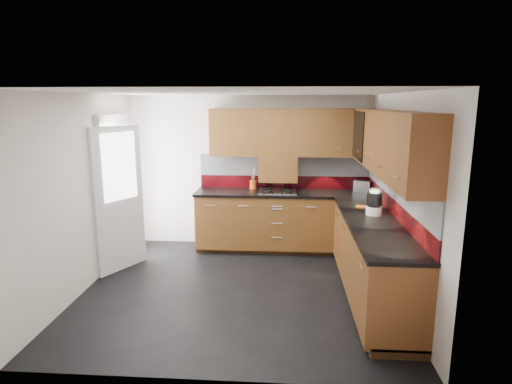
# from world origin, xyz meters

# --- Properties ---
(room) EXTENTS (4.00, 3.80, 2.64)m
(room) POSITION_xyz_m (0.00, 0.00, 1.50)
(room) COLOR black
(base_cabinets) EXTENTS (2.70, 3.20, 0.95)m
(base_cabinets) POSITION_xyz_m (1.07, 0.72, 0.44)
(base_cabinets) COLOR brown
(base_cabinets) RESTS_ON room
(countertop) EXTENTS (2.72, 3.22, 0.04)m
(countertop) POSITION_xyz_m (1.05, 0.70, 0.92)
(countertop) COLOR black
(countertop) RESTS_ON base_cabinets
(backsplash) EXTENTS (2.70, 3.20, 0.54)m
(backsplash) POSITION_xyz_m (1.28, 0.93, 1.21)
(backsplash) COLOR #660912
(backsplash) RESTS_ON countertop
(upper_cabinets) EXTENTS (2.50, 3.20, 0.72)m
(upper_cabinets) POSITION_xyz_m (1.23, 0.78, 1.84)
(upper_cabinets) COLOR brown
(upper_cabinets) RESTS_ON room
(extractor_hood) EXTENTS (0.60, 0.33, 0.40)m
(extractor_hood) POSITION_xyz_m (0.45, 1.64, 1.28)
(extractor_hood) COLOR brown
(extractor_hood) RESTS_ON room
(glass_cabinet) EXTENTS (0.32, 0.80, 0.66)m
(glass_cabinet) POSITION_xyz_m (1.71, 1.07, 1.87)
(glass_cabinet) COLOR black
(glass_cabinet) RESTS_ON room
(back_door) EXTENTS (0.42, 1.19, 2.04)m
(back_door) POSITION_xyz_m (-1.78, 0.75, 1.03)
(back_door) COLOR white
(back_door) RESTS_ON room
(gas_hob) EXTENTS (0.57, 0.50, 0.04)m
(gas_hob) POSITION_xyz_m (0.45, 1.47, 0.95)
(gas_hob) COLOR silver
(gas_hob) RESTS_ON countertop
(utensil_pot) EXTENTS (0.11, 0.11, 0.39)m
(utensil_pot) POSITION_xyz_m (0.05, 1.70, 1.03)
(utensil_pot) COLOR #E05015
(utensil_pot) RESTS_ON countertop
(toaster) EXTENTS (0.29, 0.24, 0.18)m
(toaster) POSITION_xyz_m (1.75, 1.58, 1.03)
(toaster) COLOR silver
(toaster) RESTS_ON countertop
(food_processor) EXTENTS (0.19, 0.19, 0.32)m
(food_processor) POSITION_xyz_m (1.65, 0.20, 1.09)
(food_processor) COLOR white
(food_processor) RESTS_ON countertop
(paper_towel) EXTENTS (0.14, 0.14, 0.25)m
(paper_towel) POSITION_xyz_m (1.73, 0.44, 1.07)
(paper_towel) COLOR white
(paper_towel) RESTS_ON countertop
(orange_cloth) EXTENTS (0.18, 0.16, 0.02)m
(orange_cloth) POSITION_xyz_m (1.57, 0.56, 0.95)
(orange_cloth) COLOR #DA5A18
(orange_cloth) RESTS_ON countertop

